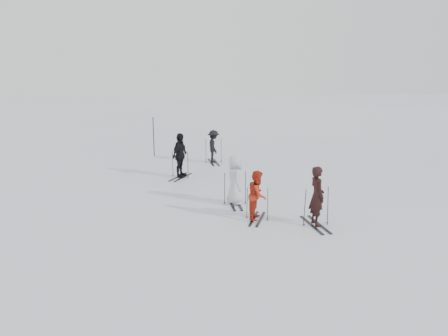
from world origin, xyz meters
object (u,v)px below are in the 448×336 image
skier_grey (235,180)px  skier_uphill_left (180,156)px  piste_marker (154,137)px  skier_uphill_far (214,147)px  skier_red (257,196)px  skier_near_dark (317,197)px

skier_grey → skier_uphill_left: 4.60m
piste_marker → skier_uphill_far: bearing=-30.4°
skier_uphill_left → skier_uphill_far: bearing=-2.7°
skier_grey → piste_marker: (-3.85, 9.02, 0.19)m
skier_uphill_left → piste_marker: bearing=44.1°
piste_marker → skier_grey: bearing=-66.9°
skier_grey → skier_uphill_left: (-2.17, 4.05, 0.10)m
skier_red → skier_grey: (-0.60, 1.69, 0.09)m
skier_red → piste_marker: bearing=40.3°
skier_near_dark → skier_uphill_left: bearing=26.2°
skier_near_dark → skier_grey: 3.35m
skier_grey → piste_marker: bearing=19.6°
skier_near_dark → piste_marker: 12.97m
piste_marker → skier_red: bearing=-67.5°
skier_near_dark → skier_uphill_far: skier_near_dark is taller
skier_uphill_left → skier_uphill_far: (1.62, 3.03, -0.16)m
piste_marker → skier_near_dark: bearing=-61.2°
skier_near_dark → piste_marker: size_ratio=0.87×
skier_grey → piste_marker: size_ratio=0.83×
skier_near_dark → skier_uphill_left: size_ratio=0.95×
skier_uphill_far → piste_marker: size_ratio=0.77×
skier_grey → skier_uphill_far: skier_grey is taller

